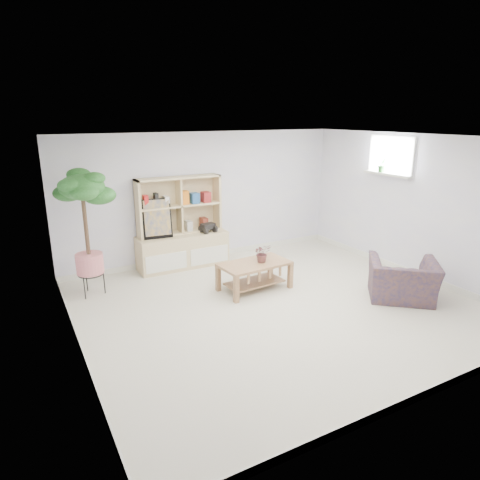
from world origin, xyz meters
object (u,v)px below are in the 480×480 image
coffee_table (255,276)px  armchair (403,277)px  storage_unit (182,223)px  floor_tree (87,234)px

coffee_table → armchair: (1.75, -1.40, 0.13)m
storage_unit → armchair: storage_unit is taller
coffee_table → floor_tree: 2.64m
storage_unit → armchair: bearing=-51.6°
storage_unit → armchair: (2.35, -2.96, -0.47)m
storage_unit → coffee_table: storage_unit is taller
armchair → coffee_table: bearing=1.9°
coffee_table → floor_tree: size_ratio=0.57×
armchair → floor_tree: bearing=9.6°
floor_tree → armchair: 4.77m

